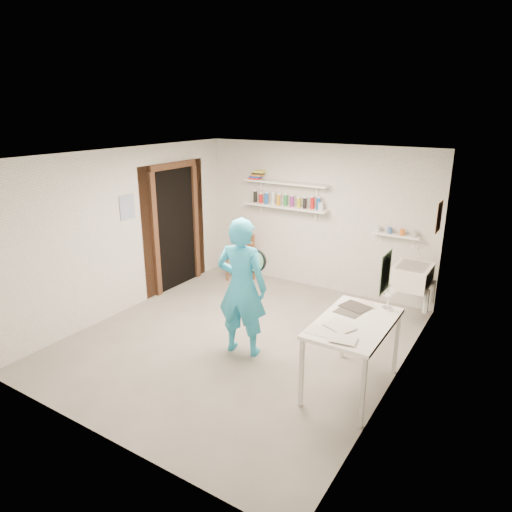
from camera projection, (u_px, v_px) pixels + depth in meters
The scene contains 27 objects.
floor at pixel (240, 339), 6.07m from camera, with size 4.00×4.50×0.02m, color slate.
ceiling at pixel (238, 154), 5.32m from camera, with size 4.00×4.50×0.02m, color silver.
wall_back at pixel (316, 218), 7.51m from camera, with size 4.00×0.02×2.40m, color silver.
wall_front at pixel (90, 322), 3.87m from camera, with size 4.00×0.02×2.40m, color silver.
wall_left at pixel (126, 231), 6.70m from camera, with size 0.02×4.50×2.40m, color silver.
wall_right at pixel (401, 285), 4.68m from camera, with size 0.02×4.50×2.40m, color silver.
doorway_recess at pixel (176, 229), 7.60m from camera, with size 0.02×0.90×2.00m, color black.
corridor_box at pixel (145, 221), 7.94m from camera, with size 1.40×1.50×2.10m, color brown.
door_lintel at pixel (173, 165), 7.27m from camera, with size 0.06×1.05×0.10m, color brown.
door_jamb_near at pixel (155, 236), 7.19m from camera, with size 0.06×0.10×2.00m, color brown.
door_jamb_far at pixel (196, 223), 8.00m from camera, with size 0.06×0.10×2.00m, color brown.
shelf_lower at pixel (285, 207), 7.61m from camera, with size 1.50×0.22×0.03m, color white.
shelf_upper at pixel (286, 183), 7.49m from camera, with size 1.50×0.22×0.03m, color white.
ledge_shelf at pixel (396, 235), 6.79m from camera, with size 0.70×0.14×0.03m, color white.
poster_left at pixel (127, 207), 6.62m from camera, with size 0.01×0.28×0.36m, color #334C7F.
poster_right_a at pixel (439, 217), 6.03m from camera, with size 0.01×0.34×0.42m, color #995933.
poster_right_b at pixel (386, 272), 4.16m from camera, with size 0.01×0.30×0.38m, color #3F724C.
belfast_sink at pixel (412, 276), 6.34m from camera, with size 0.48×0.60×0.30m, color white.
man at pixel (242, 287), 5.50m from camera, with size 0.63×0.41×1.73m, color #29A4CE.
wall_clock at pixel (254, 260), 5.56m from camera, with size 0.31×0.31×0.04m, color beige.
wooden_chair at pixel (240, 257), 8.00m from camera, with size 0.40×0.38×0.86m, color brown.
work_table at pixel (352, 355), 4.89m from camera, with size 0.72×1.20×0.80m, color white.
desk_lamp at pixel (389, 291), 4.98m from camera, with size 0.15×0.15×0.15m, color white.
spray_cans at pixel (286, 201), 7.58m from camera, with size 1.34×0.06×0.17m.
book_stack at pixel (257, 175), 7.75m from camera, with size 0.26×0.14×0.14m.
ledge_pots at pixel (396, 231), 6.77m from camera, with size 0.48×0.07×0.09m.
papers at pixel (354, 320), 4.76m from camera, with size 0.30×0.22×0.02m.
Camera 1 is at (3.05, -4.49, 2.93)m, focal length 32.00 mm.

